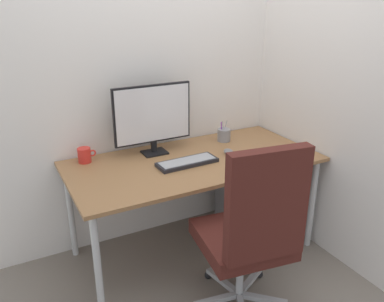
% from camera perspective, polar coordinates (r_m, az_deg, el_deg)
% --- Properties ---
extents(ground_plane, '(8.00, 8.00, 0.00)m').
position_cam_1_polar(ground_plane, '(3.00, 0.23, -13.82)').
color(ground_plane, slate).
extents(wall_back, '(2.60, 0.04, 2.80)m').
position_cam_1_polar(wall_back, '(2.85, -3.91, 14.74)').
color(wall_back, white).
rests_on(wall_back, ground_plane).
extents(wall_side_right, '(0.04, 1.74, 2.80)m').
position_cam_1_polar(wall_side_right, '(2.88, 17.35, 13.91)').
color(wall_side_right, white).
rests_on(wall_side_right, ground_plane).
extents(desk, '(1.66, 0.80, 0.71)m').
position_cam_1_polar(desk, '(2.68, 0.25, -2.41)').
color(desk, '#996B42').
rests_on(desk, ground_plane).
extents(office_chair, '(0.58, 0.60, 1.08)m').
position_cam_1_polar(office_chair, '(2.17, 8.50, -11.08)').
color(office_chair, black).
rests_on(office_chair, ground_plane).
extents(filing_cabinet, '(0.42, 0.57, 0.59)m').
position_cam_1_polar(filing_cabinet, '(3.13, 9.36, -6.22)').
color(filing_cabinet, slate).
rests_on(filing_cabinet, ground_plane).
extents(monitor, '(0.55, 0.13, 0.48)m').
position_cam_1_polar(monitor, '(2.70, -5.62, 5.02)').
color(monitor, black).
rests_on(monitor, desk).
extents(keyboard, '(0.40, 0.15, 0.03)m').
position_cam_1_polar(keyboard, '(2.58, -0.69, -1.61)').
color(keyboard, black).
rests_on(keyboard, desk).
extents(mouse, '(0.08, 0.10, 0.03)m').
position_cam_1_polar(mouse, '(2.76, 5.23, -0.09)').
color(mouse, slate).
rests_on(mouse, desk).
extents(pen_holder, '(0.10, 0.10, 0.16)m').
position_cam_1_polar(pen_holder, '(2.99, 4.58, 2.32)').
color(pen_holder, gray).
rests_on(pen_holder, desk).
extents(notebook, '(0.19, 0.17, 0.02)m').
position_cam_1_polar(notebook, '(2.79, 11.58, -0.32)').
color(notebook, black).
rests_on(notebook, desk).
extents(coffee_mug, '(0.12, 0.08, 0.10)m').
position_cam_1_polar(coffee_mug, '(2.69, -15.09, -0.57)').
color(coffee_mug, red).
rests_on(coffee_mug, desk).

